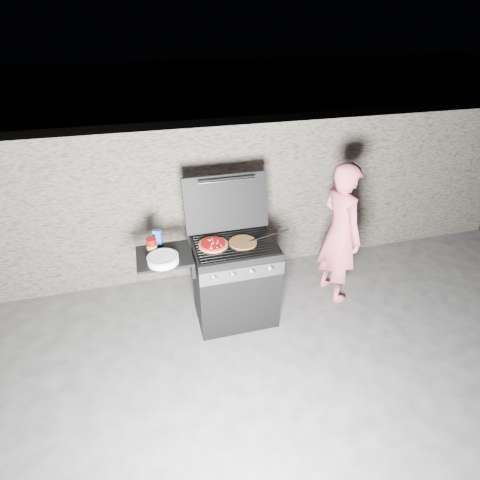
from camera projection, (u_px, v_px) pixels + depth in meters
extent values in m
plane|color=#40403F|center=(236.00, 316.00, 4.04)|extent=(50.00, 50.00, 0.00)
cube|color=slate|center=(213.00, 200.00, 4.43)|extent=(8.00, 0.35, 1.80)
cylinder|color=#B07843|center=(243.00, 242.00, 3.58)|extent=(0.27, 0.27, 0.01)
cylinder|color=#840604|center=(152.00, 245.00, 3.43)|extent=(0.09, 0.09, 0.14)
cube|color=#1D46A7|center=(158.00, 238.00, 3.52)|extent=(0.09, 0.07, 0.16)
cylinder|color=white|center=(163.00, 259.00, 3.31)|extent=(0.34, 0.34, 0.06)
imported|color=#D55A75|center=(340.00, 234.00, 3.97)|extent=(0.46, 0.63, 1.58)
cylinder|color=black|center=(269.00, 236.00, 3.62)|extent=(0.41, 0.02, 0.08)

